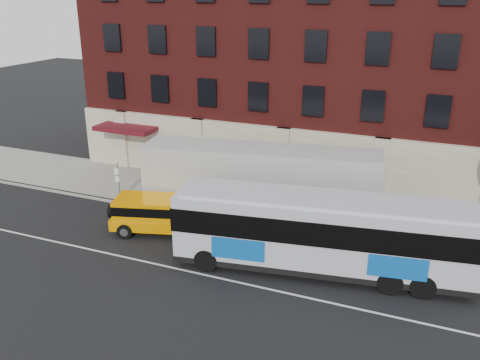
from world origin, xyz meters
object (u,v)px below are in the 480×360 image
at_px(city_bus, 322,231).
at_px(shipping_container, 260,186).
at_px(sign_pole, 118,180).
at_px(yellow_suv, 153,212).

bearing_deg(city_bus, shipping_container, 137.66).
height_order(sign_pole, yellow_suv, sign_pole).
height_order(city_bus, yellow_suv, city_bus).
xyz_separation_m(city_bus, shipping_container, (-4.46, 4.06, 0.09)).
relative_size(sign_pole, city_bus, 0.18).
bearing_deg(yellow_suv, city_bus, -3.77).
xyz_separation_m(sign_pole, city_bus, (13.24, -3.25, 0.56)).
bearing_deg(sign_pole, city_bus, -13.79).
relative_size(yellow_suv, shipping_container, 0.40).
bearing_deg(shipping_container, sign_pole, -174.69).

